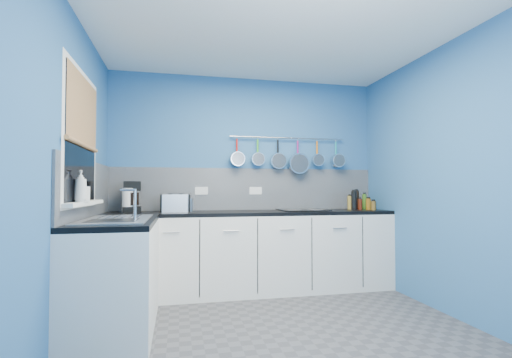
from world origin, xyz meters
name	(u,v)px	position (x,y,z in m)	size (l,w,h in m)	color
floor	(282,334)	(0.00, 0.00, -0.01)	(3.20, 3.00, 0.02)	#47474C
ceiling	(281,22)	(0.00, 0.00, 2.51)	(3.20, 3.00, 0.02)	white
wall_back	(247,181)	(0.00, 1.51, 1.25)	(3.20, 0.02, 2.50)	#2D6199
wall_front	(387,162)	(0.00, -1.51, 1.25)	(3.20, 0.02, 2.50)	#2D6199
wall_left	(64,175)	(-1.61, 0.00, 1.25)	(0.02, 3.00, 2.50)	#2D6199
wall_right	(454,178)	(1.61, 0.00, 1.25)	(0.02, 3.00, 2.50)	#2D6199
backsplash_back	(247,189)	(0.00, 1.49, 1.15)	(3.20, 0.02, 0.50)	gray
backsplash_left	(88,189)	(-1.59, 0.60, 1.15)	(0.02, 1.80, 0.50)	gray
cabinet_run_back	(252,253)	(0.00, 1.20, 0.43)	(3.20, 0.60, 0.86)	white
worktop_back	(252,213)	(0.00, 1.20, 0.88)	(3.20, 0.60, 0.04)	black
cabinet_run_left	(116,278)	(-1.30, 0.30, 0.43)	(0.60, 1.20, 0.86)	white
worktop_left	(117,222)	(-1.30, 0.30, 0.88)	(0.60, 1.20, 0.04)	black
window_frame	(81,139)	(-1.58, 0.30, 1.55)	(0.01, 1.00, 1.10)	white
window_glass	(82,139)	(-1.57, 0.30, 1.55)	(0.01, 0.90, 1.00)	black
bamboo_blind	(84,111)	(-1.56, 0.30, 1.77)	(0.01, 0.90, 0.55)	#AD744A
window_sill	(84,203)	(-1.55, 0.30, 1.04)	(0.10, 0.98, 0.03)	white
sink_unit	(117,219)	(-1.30, 0.30, 0.90)	(0.50, 0.95, 0.01)	silver
mixer_tap	(135,204)	(-1.14, 0.12, 1.03)	(0.12, 0.08, 0.26)	silver
socket_left	(201,191)	(-0.55, 1.48, 1.13)	(0.15, 0.01, 0.09)	white
socket_right	(256,191)	(0.10, 1.48, 1.13)	(0.15, 0.01, 0.09)	white
pot_rail	(288,138)	(0.50, 1.45, 1.78)	(0.02, 0.02, 1.45)	silver
soap_bottle_a	(81,186)	(-1.53, 0.11, 1.17)	(0.09, 0.09, 0.24)	white
soap_bottle_b	(83,190)	(-1.53, 0.18, 1.14)	(0.08, 0.08, 0.17)	white
paper_towel	(128,200)	(-1.34, 1.21, 1.03)	(0.12, 0.12, 0.26)	white
coffee_maker	(132,197)	(-1.30, 1.26, 1.07)	(0.19, 0.21, 0.33)	black
toaster	(175,203)	(-0.85, 1.25, 1.00)	(0.30, 0.17, 0.19)	silver
canister	(189,205)	(-0.70, 1.31, 0.97)	(0.10, 0.10, 0.14)	silver
hob	(303,210)	(0.61, 1.21, 0.91)	(0.53, 0.47, 0.01)	black
pan_0	(237,151)	(-0.13, 1.44, 1.60)	(0.17, 0.11, 0.36)	silver
pan_1	(258,151)	(0.12, 1.44, 1.60)	(0.16, 0.07, 0.35)	silver
pan_2	(278,153)	(0.37, 1.44, 1.59)	(0.20, 0.08, 0.39)	silver
pan_3	(298,156)	(0.63, 1.44, 1.56)	(0.25, 0.10, 0.44)	silver
pan_4	(317,153)	(0.88, 1.44, 1.61)	(0.16, 0.08, 0.35)	silver
pan_5	(336,153)	(1.14, 1.44, 1.60)	(0.17, 0.12, 0.36)	silver
condiment_0	(364,202)	(1.46, 1.33, 0.99)	(0.05, 0.05, 0.19)	#3F721E
condiment_1	(357,200)	(1.35, 1.32, 1.01)	(0.05, 0.05, 0.23)	black
condiment_2	(350,203)	(1.26, 1.32, 0.98)	(0.06, 0.06, 0.17)	olive
condiment_3	(368,204)	(1.46, 1.23, 0.97)	(0.06, 0.06, 0.13)	#8C5914
condiment_4	(360,204)	(1.35, 1.23, 0.97)	(0.05, 0.05, 0.13)	#4C190C
condiment_5	(354,201)	(1.26, 1.22, 1.01)	(0.06, 0.06, 0.22)	black
condiment_6	(373,206)	(1.46, 1.11, 0.95)	(0.06, 0.06, 0.11)	brown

